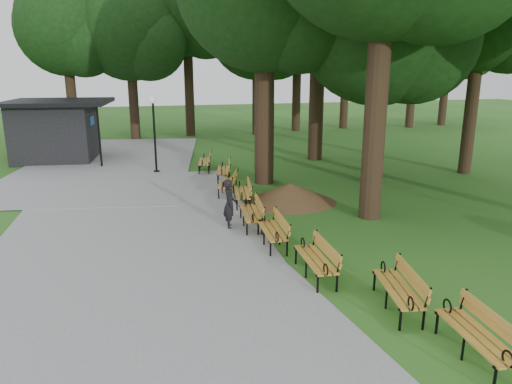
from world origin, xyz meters
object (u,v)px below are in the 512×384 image
object	(u,v)px
person	(229,204)
bench_1	(398,289)
bench_2	(315,259)
lamp_post	(154,119)
bench_5	(242,193)
bench_3	(272,230)
lawn_tree_1	(380,21)
bench_7	(223,170)
bench_4	(251,213)
dirt_mound	(290,193)
bench_0	(477,336)
bench_6	(228,183)
bench_8	(204,162)
kiosk	(55,131)

from	to	relation	value
person	bench_1	bearing A→B (deg)	-153.39
bench_2	lamp_post	bearing A→B (deg)	-163.94
bench_5	bench_1	bearing A→B (deg)	19.28
bench_3	lawn_tree_1	bearing A→B (deg)	138.12
lamp_post	bench_7	bearing A→B (deg)	-40.66
bench_4	lawn_tree_1	size ratio (longest dim) A/B	0.19
person	dirt_mound	bearing A→B (deg)	-45.94
lamp_post	bench_2	distance (m)	12.91
lamp_post	bench_5	size ratio (longest dim) A/B	1.83
person	bench_2	xyz separation A→B (m)	(1.22, -3.92, -0.32)
bench_7	lawn_tree_1	distance (m)	8.69
bench_0	bench_4	size ratio (longest dim) A/B	1.00
dirt_mound	person	bearing A→B (deg)	-140.93
dirt_mound	bench_5	distance (m)	1.74
lamp_post	dirt_mound	xyz separation A→B (m)	(4.37, -6.32, -2.11)
bench_3	bench_4	xyz separation A→B (m)	(-0.18, 1.65, 0.00)
lamp_post	lawn_tree_1	distance (m)	10.43
bench_0	bench_7	world-z (taller)	same
bench_6	bench_8	distance (m)	4.41
lamp_post	bench_6	xyz separation A→B (m)	(2.43, -4.58, -2.04)
bench_1	bench_3	xyz separation A→B (m)	(-1.45, 4.02, 0.00)
dirt_mound	bench_8	world-z (taller)	bench_8
dirt_mound	bench_6	size ratio (longest dim) A/B	1.52
lamp_post	bench_4	size ratio (longest dim) A/B	1.83
kiosk	bench_2	xyz separation A→B (m)	(7.76, -16.77, -1.12)
bench_3	bench_8	world-z (taller)	same
bench_5	bench_8	xyz separation A→B (m)	(-0.43, 5.95, 0.00)
lamp_post	bench_5	distance (m)	6.97
kiosk	bench_5	xyz separation A→B (m)	(7.47, -10.49, -1.12)
kiosk	bench_3	bearing A→B (deg)	-56.32
lamp_post	bench_0	distance (m)	16.79
lamp_post	bench_4	distance (m)	9.11
bench_1	bench_7	bearing A→B (deg)	-162.11
person	bench_8	distance (m)	8.33
dirt_mound	bench_6	bearing A→B (deg)	138.02
dirt_mound	bench_5	size ratio (longest dim) A/B	1.52
bench_3	bench_8	size ratio (longest dim) A/B	1.00
bench_7	bench_3	bearing A→B (deg)	10.30
bench_6	bench_7	world-z (taller)	same
bench_1	bench_3	bearing A→B (deg)	-148.34
bench_6	dirt_mound	bearing A→B (deg)	67.73
bench_1	bench_6	size ratio (longest dim) A/B	1.00
dirt_mound	bench_4	world-z (taller)	bench_4
bench_6	bench_1	bearing A→B (deg)	28.81
bench_8	bench_7	bearing A→B (deg)	23.79
bench_0	bench_7	distance (m)	13.87
lamp_post	bench_8	bearing A→B (deg)	-4.45
kiosk	bench_1	bearing A→B (deg)	-57.75
bench_5	bench_6	world-z (taller)	same
person	bench_6	distance (m)	3.98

